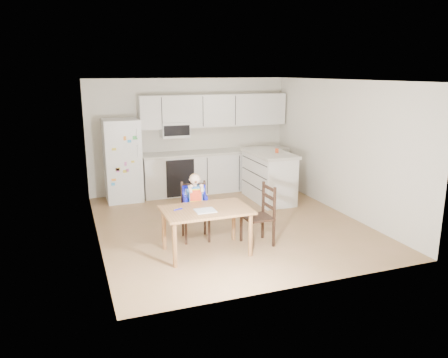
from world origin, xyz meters
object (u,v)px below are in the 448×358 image
object	(u,v)px
refrigerator	(123,160)
chair_booster	(195,199)
chair_side	(263,211)
red_cup	(277,151)
kitchen_island	(269,176)
dining_table	(206,215)

from	to	relation	value
refrigerator	chair_booster	distance (m)	2.73
chair_side	red_cup	bearing A→B (deg)	146.92
kitchen_island	dining_table	xyz separation A→B (m)	(-2.06, -2.17, 0.07)
kitchen_island	chair_booster	world-z (taller)	chair_booster
chair_side	kitchen_island	bearing A→B (deg)	150.73
red_cup	dining_table	distance (m)	3.02
refrigerator	chair_booster	bearing A→B (deg)	-73.10
refrigerator	red_cup	distance (m)	3.19
refrigerator	dining_table	distance (m)	3.33
refrigerator	chair_booster	xyz separation A→B (m)	(0.79, -2.61, -0.20)
kitchen_island	chair_side	distance (m)	2.39
red_cup	chair_booster	size ratio (longest dim) A/B	0.08
dining_table	chair_side	bearing A→B (deg)	3.17
kitchen_island	refrigerator	bearing A→B (deg)	159.71
chair_booster	chair_side	bearing A→B (deg)	-23.81
chair_booster	chair_side	size ratio (longest dim) A/B	1.14
chair_side	dining_table	bearing A→B (deg)	-88.28
dining_table	chair_side	world-z (taller)	chair_side
red_cup	chair_side	world-z (taller)	red_cup
kitchen_island	chair_booster	distance (m)	2.58
chair_booster	refrigerator	bearing A→B (deg)	114.01
refrigerator	kitchen_island	bearing A→B (deg)	-20.29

